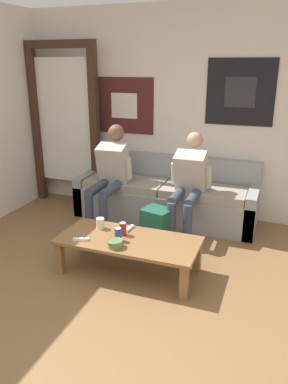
{
  "coord_description": "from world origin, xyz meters",
  "views": [
    {
      "loc": [
        1.16,
        -1.74,
        1.87
      ],
      "look_at": [
        -0.09,
        1.63,
        0.63
      ],
      "focal_mm": 35.0,
      "sensor_mm": 36.0,
      "label": 1
    }
  ],
  "objects_px": {
    "person_seated_teen": "(188,182)",
    "game_controller_near_left": "(81,239)",
    "pillar_candle": "(100,223)",
    "couch": "(165,198)",
    "backpack": "(156,227)",
    "drink_can_red": "(123,229)",
    "coffee_table": "(129,244)",
    "ceramic_bowl": "(115,243)",
    "game_controller_near_right": "(129,228)",
    "person_seated_adult": "(110,172)",
    "drink_can_blue": "(118,234)"
  },
  "relations": [
    {
      "from": "pillar_candle",
      "to": "coffee_table",
      "type": "bearing_deg",
      "value": -19.33
    },
    {
      "from": "person_seated_teen",
      "to": "backpack",
      "type": "bearing_deg",
      "value": -121.04
    },
    {
      "from": "pillar_candle",
      "to": "game_controller_near_left",
      "type": "height_order",
      "value": "pillar_candle"
    },
    {
      "from": "couch",
      "to": "game_controller_near_left",
      "type": "xyz_separation_m",
      "value": [
        -0.33,
        -1.55,
        0.08
      ]
    },
    {
      "from": "coffee_table",
      "to": "ceramic_bowl",
      "type": "xyz_separation_m",
      "value": [
        -0.05,
        -0.19,
        0.09
      ]
    },
    {
      "from": "person_seated_adult",
      "to": "pillar_candle",
      "type": "xyz_separation_m",
      "value": [
        0.32,
        -0.9,
        -0.24
      ]
    },
    {
      "from": "coffee_table",
      "to": "drink_can_red",
      "type": "relative_size",
      "value": 10.52
    },
    {
      "from": "backpack",
      "to": "pillar_candle",
      "type": "distance_m",
      "value": 0.69
    },
    {
      "from": "pillar_candle",
      "to": "drink_can_blue",
      "type": "relative_size",
      "value": 0.95
    },
    {
      "from": "pillar_candle",
      "to": "person_seated_teen",
      "type": "bearing_deg",
      "value": 54.89
    },
    {
      "from": "couch",
      "to": "backpack",
      "type": "height_order",
      "value": "couch"
    },
    {
      "from": "backpack",
      "to": "drink_can_blue",
      "type": "distance_m",
      "value": 0.75
    },
    {
      "from": "person_seated_teen",
      "to": "game_controller_near_right",
      "type": "height_order",
      "value": "person_seated_teen"
    },
    {
      "from": "person_seated_adult",
      "to": "backpack",
      "type": "relative_size",
      "value": 2.92
    },
    {
      "from": "coffee_table",
      "to": "ceramic_bowl",
      "type": "distance_m",
      "value": 0.21
    },
    {
      "from": "ceramic_bowl",
      "to": "couch",
      "type": "bearing_deg",
      "value": 90.74
    },
    {
      "from": "pillar_candle",
      "to": "game_controller_near_right",
      "type": "height_order",
      "value": "pillar_candle"
    },
    {
      "from": "coffee_table",
      "to": "drink_can_blue",
      "type": "distance_m",
      "value": 0.15
    },
    {
      "from": "ceramic_bowl",
      "to": "person_seated_teen",
      "type": "bearing_deg",
      "value": 74.27
    },
    {
      "from": "person_seated_teen",
      "to": "drink_can_red",
      "type": "xyz_separation_m",
      "value": [
        -0.38,
        -0.98,
        -0.21
      ]
    },
    {
      "from": "pillar_candle",
      "to": "drink_can_red",
      "type": "bearing_deg",
      "value": -12.69
    },
    {
      "from": "person_seated_teen",
      "to": "drink_can_red",
      "type": "bearing_deg",
      "value": -111.21
    },
    {
      "from": "coffee_table",
      "to": "game_controller_near_right",
      "type": "relative_size",
      "value": 8.9
    },
    {
      "from": "couch",
      "to": "game_controller_near_right",
      "type": "bearing_deg",
      "value": -90.11
    },
    {
      "from": "couch",
      "to": "drink_can_red",
      "type": "distance_m",
      "value": 1.31
    },
    {
      "from": "coffee_table",
      "to": "person_seated_teen",
      "type": "relative_size",
      "value": 1.15
    },
    {
      "from": "coffee_table",
      "to": "ceramic_bowl",
      "type": "height_order",
      "value": "ceramic_bowl"
    },
    {
      "from": "couch",
      "to": "game_controller_near_left",
      "type": "height_order",
      "value": "couch"
    },
    {
      "from": "coffee_table",
      "to": "person_seated_adult",
      "type": "relative_size",
      "value": 1.11
    },
    {
      "from": "couch",
      "to": "drink_can_blue",
      "type": "xyz_separation_m",
      "value": [
        -0.01,
        -1.43,
        0.13
      ]
    },
    {
      "from": "person_seated_teen",
      "to": "drink_can_red",
      "type": "relative_size",
      "value": 9.18
    },
    {
      "from": "pillar_candle",
      "to": "drink_can_blue",
      "type": "xyz_separation_m",
      "value": [
        0.27,
        -0.19,
        0.01
      ]
    },
    {
      "from": "coffee_table",
      "to": "drink_can_red",
      "type": "height_order",
      "value": "drink_can_red"
    },
    {
      "from": "couch",
      "to": "person_seated_adult",
      "type": "relative_size",
      "value": 1.9
    },
    {
      "from": "person_seated_adult",
      "to": "backpack",
      "type": "height_order",
      "value": "person_seated_adult"
    },
    {
      "from": "drink_can_blue",
      "to": "drink_can_red",
      "type": "bearing_deg",
      "value": 93.06
    },
    {
      "from": "couch",
      "to": "drink_can_red",
      "type": "xyz_separation_m",
      "value": [
        -0.01,
        -1.3,
        0.13
      ]
    },
    {
      "from": "person_seated_adult",
      "to": "drink_can_blue",
      "type": "height_order",
      "value": "person_seated_adult"
    },
    {
      "from": "person_seated_teen",
      "to": "game_controller_near_left",
      "type": "relative_size",
      "value": 7.76
    },
    {
      "from": "ceramic_bowl",
      "to": "game_controller_near_left",
      "type": "bearing_deg",
      "value": 178.71
    },
    {
      "from": "coffee_table",
      "to": "drink_can_blue",
      "type": "bearing_deg",
      "value": -139.69
    },
    {
      "from": "drink_can_red",
      "to": "backpack",
      "type": "bearing_deg",
      "value": 76.5
    },
    {
      "from": "coffee_table",
      "to": "drink_can_blue",
      "type": "relative_size",
      "value": 10.52
    },
    {
      "from": "drink_can_red",
      "to": "game_controller_near_right",
      "type": "height_order",
      "value": "drink_can_red"
    },
    {
      "from": "coffee_table",
      "to": "ceramic_bowl",
      "type": "bearing_deg",
      "value": -104.67
    },
    {
      "from": "pillar_candle",
      "to": "drink_can_blue",
      "type": "height_order",
      "value": "drink_can_blue"
    },
    {
      "from": "person_seated_adult",
      "to": "game_controller_near_right",
      "type": "distance_m",
      "value": 1.06
    },
    {
      "from": "couch",
      "to": "pillar_candle",
      "type": "xyz_separation_m",
      "value": [
        -0.28,
        -1.24,
        0.12
      ]
    },
    {
      "from": "ceramic_bowl",
      "to": "pillar_candle",
      "type": "distance_m",
      "value": 0.43
    },
    {
      "from": "person_seated_teen",
      "to": "drink_can_red",
      "type": "height_order",
      "value": "person_seated_teen"
    }
  ]
}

